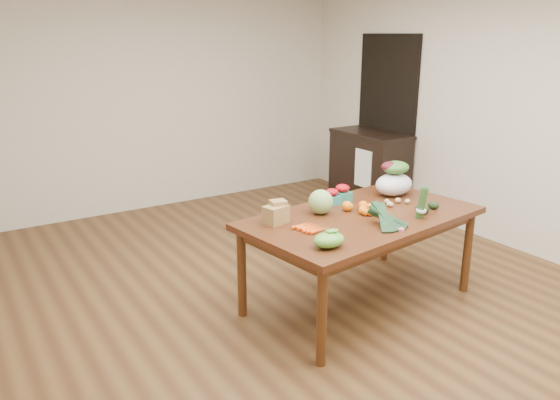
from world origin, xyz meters
TOP-DOWN VIEW (x-y plane):
  - floor at (0.00, 0.00)m, footprint 6.00×6.00m
  - room_walls at (0.00, 0.00)m, footprint 5.02×6.02m
  - dining_table at (0.40, -0.38)m, footprint 1.97×1.26m
  - doorway_dark at (2.48, 1.60)m, footprint 0.02×1.00m
  - cabinet at (2.22, 1.58)m, footprint 0.52×1.02m
  - dish_towel at (1.96, 1.40)m, footprint 0.02×0.28m
  - paper_bag at (-0.27, -0.19)m, footprint 0.26×0.22m
  - cabbage at (0.14, -0.18)m, footprint 0.19×0.19m
  - strawberry_basket_a at (0.37, -0.03)m, footprint 0.13×0.13m
  - strawberry_basket_b at (0.50, -0.00)m, footprint 0.14×0.14m
  - orange_a at (0.36, -0.24)m, footprint 0.08×0.08m
  - orange_b at (0.38, -0.24)m, footprint 0.07×0.07m
  - orange_c at (0.48, -0.30)m, footprint 0.08×0.08m
  - mandarin_cluster at (0.46, -0.40)m, footprint 0.20×0.20m
  - carrots at (-0.12, -0.43)m, footprint 0.25×0.24m
  - snap_pea_bag at (-0.22, -0.77)m, footprint 0.22×0.17m
  - kale_bunch at (0.38, -0.71)m, footprint 0.37×0.44m
  - asparagus_bundle at (0.72, -0.68)m, footprint 0.09×0.13m
  - potato_a at (0.73, -0.33)m, footprint 0.05×0.04m
  - potato_b at (0.73, -0.35)m, footprint 0.05×0.04m
  - potato_c at (0.85, -0.30)m, footprint 0.05×0.05m
  - potato_d at (0.77, -0.26)m, footprint 0.05×0.04m
  - potato_e at (0.91, -0.36)m, footprint 0.05×0.04m
  - avocado_a at (0.81, -0.61)m, footprint 0.11×0.13m
  - avocado_b at (0.97, -0.58)m, footprint 0.09×0.11m
  - salad_bag at (0.98, -0.11)m, footprint 0.38×0.31m

SIDE VIEW (x-z plane):
  - floor at x=0.00m, z-range 0.00..0.00m
  - dining_table at x=0.40m, z-range 0.00..0.75m
  - cabinet at x=2.22m, z-range 0.00..0.94m
  - dish_towel at x=1.96m, z-range 0.33..0.78m
  - carrots at x=-0.12m, z-range 0.75..0.78m
  - potato_b at x=0.73m, z-range 0.75..0.79m
  - potato_d at x=0.77m, z-range 0.75..0.79m
  - potato_e at x=0.91m, z-range 0.75..0.79m
  - potato_a at x=0.73m, z-range 0.75..0.79m
  - potato_c at x=0.85m, z-range 0.75..0.79m
  - avocado_b at x=0.97m, z-range 0.75..0.81m
  - orange_b at x=0.38m, z-range 0.75..0.82m
  - avocado_a at x=0.81m, z-range 0.75..0.83m
  - orange_c at x=0.48m, z-range 0.75..0.83m
  - orange_a at x=0.36m, z-range 0.75..0.83m
  - mandarin_cluster at x=0.46m, z-range 0.75..0.84m
  - snap_pea_bag at x=-0.22m, z-range 0.75..0.85m
  - strawberry_basket_a at x=0.37m, z-range 0.75..0.85m
  - strawberry_basket_b at x=0.50m, z-range 0.75..0.86m
  - kale_bunch at x=0.38m, z-range 0.75..0.91m
  - paper_bag at x=-0.27m, z-range 0.75..0.92m
  - cabbage at x=0.14m, z-range 0.75..0.94m
  - asparagus_bundle at x=0.72m, z-range 0.75..1.00m
  - salad_bag at x=0.98m, z-range 0.75..1.02m
  - doorway_dark at x=2.48m, z-range 0.00..2.10m
  - room_walls at x=0.00m, z-range 0.00..2.70m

